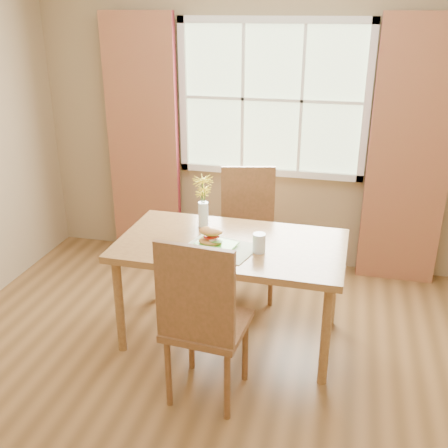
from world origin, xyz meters
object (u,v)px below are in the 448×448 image
object	(u,v)px
dining_table	(231,253)
croissant_sandwich	(211,236)
chair_near	(202,318)
flower_vase	(203,197)
water_glass	(259,243)
chair_far	(248,226)

from	to	relation	value
dining_table	croissant_sandwich	distance (m)	0.22
chair_near	flower_vase	size ratio (longest dim) A/B	2.88
water_glass	flower_vase	world-z (taller)	flower_vase
chair_far	flower_vase	world-z (taller)	flower_vase
flower_vase	croissant_sandwich	bearing A→B (deg)	-66.62
croissant_sandwich	water_glass	bearing A→B (deg)	2.20
dining_table	chair_near	bearing A→B (deg)	-89.55
dining_table	water_glass	world-z (taller)	water_glass
dining_table	water_glass	bearing A→B (deg)	-25.04
chair_far	croissant_sandwich	world-z (taller)	chair_far
chair_far	flower_vase	bearing A→B (deg)	-130.01
dining_table	chair_far	xyz separation A→B (m)	(-0.02, 0.71, -0.10)
dining_table	chair_near	xyz separation A→B (m)	(-0.01, -0.71, -0.08)
chair_far	croissant_sandwich	xyz separation A→B (m)	(-0.09, -0.81, 0.25)
chair_near	chair_far	distance (m)	1.42
dining_table	flower_vase	xyz separation A→B (m)	(-0.26, 0.23, 0.30)
chair_far	dining_table	bearing A→B (deg)	-101.72
chair_far	water_glass	distance (m)	0.87
flower_vase	chair_far	bearing A→B (deg)	63.42
chair_far	chair_near	bearing A→B (deg)	-102.90
croissant_sandwich	water_glass	world-z (taller)	croissant_sandwich
croissant_sandwich	water_glass	xyz separation A→B (m)	(0.32, 0.00, -0.02)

